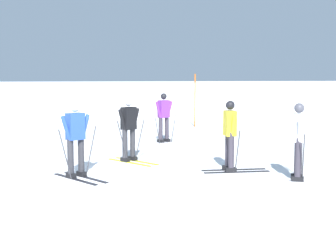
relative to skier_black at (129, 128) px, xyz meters
name	(u,v)px	position (x,y,z in m)	size (l,w,h in m)	color
ground_plane	(96,180)	(-1.00, -2.08, -0.92)	(120.00, 120.00, 0.00)	white
far_snow_ridge	(79,98)	(-1.00, 17.25, 0.05)	(80.00, 8.51, 1.92)	white
skier_black	(129,128)	(0.00, 0.00, 0.00)	(1.24, 1.51, 1.71)	gold
skier_purple	(164,116)	(1.63, 3.31, 0.00)	(1.09, 1.58, 1.71)	silver
skier_white	(299,139)	(3.34, -3.05, 0.00)	(1.61, 1.02, 1.71)	silver
skier_yellow	(230,134)	(2.21, -1.80, 0.00)	(1.62, 1.00, 1.71)	black
skier_blue	(76,138)	(-1.42, -1.74, 0.00)	(1.18, 1.54, 1.71)	black
trail_marker_pole	(195,100)	(4.01, 7.95, 0.28)	(0.06, 0.06, 2.40)	#C65614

